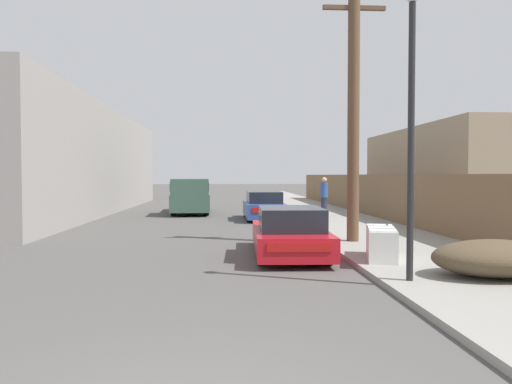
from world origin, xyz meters
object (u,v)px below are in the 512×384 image
Objects in this scene: discarded_fridge at (381,243)px; pickup_truck at (191,196)px; utility_pole at (354,109)px; brush_pile at (495,258)px; street_lamp at (411,114)px; car_parked_mid at (264,206)px; parked_sports_car_red at (290,233)px; pedestrian at (324,196)px.

pickup_truck is (-5.31, 15.04, 0.44)m from discarded_fridge.
utility_pole is 3.11× the size of brush_pile.
brush_pile is at bearing 8.42° from street_lamp.
discarded_fridge is 0.35× the size of street_lamp.
discarded_fridge is at bearing 84.53° from street_lamp.
parked_sports_car_red is at bearing -91.42° from car_parked_mid.
pedestrian is (2.83, 0.28, 0.45)m from car_parked_mid.
utility_pole reaches higher than pedestrian.
pickup_truck is 18.24m from street_lamp.
brush_pile is at bearing -76.90° from car_parked_mid.
street_lamp reaches higher than pedestrian.
parked_sports_car_red is 0.60× the size of utility_pole.
utility_pole is at bearing 86.13° from street_lamp.
parked_sports_car_red is 10.92m from pedestrian.
utility_pole is (1.91, -8.40, 3.30)m from car_parked_mid.
street_lamp is 2.89× the size of pedestrian.
brush_pile is at bearing 109.07° from pickup_truck.
brush_pile is 13.83m from pedestrian.
pedestrian is at bearing 149.88° from pickup_truck.
brush_pile is at bearing -42.01° from parked_sports_car_red.
utility_pole is at bearing 111.80° from pickup_truck.
pedestrian reaches higher than car_parked_mid.
parked_sports_car_red is 14.22m from pickup_truck.
car_parked_mid is 0.56× the size of utility_pole.
car_parked_mid is (0.16, 10.21, 0.04)m from parked_sports_car_red.
parked_sports_car_red is 0.75× the size of pickup_truck.
car_parked_mid is 13.92m from brush_pile.
car_parked_mid is at bearing 102.80° from utility_pole.
discarded_fridge is 0.41× the size of parked_sports_car_red.
pickup_truck is at bearing 105.72° from parked_sports_car_red.
pickup_truck is at bearing 134.08° from car_parked_mid.
pickup_truck is 13.51m from utility_pole.
brush_pile is at bearing -39.96° from discarded_fridge.
pedestrian reaches higher than parked_sports_car_red.
street_lamp is (-0.36, -5.38, -0.79)m from utility_pole.
street_lamp is at bearing -171.58° from brush_pile.
car_parked_mid reaches higher than brush_pile.
pickup_truck reaches higher than brush_pile.
discarded_fridge is 3.53m from street_lamp.
pedestrian is at bearing 91.85° from brush_pile.
pedestrian is (6.37, -3.31, 0.14)m from pickup_truck.
utility_pole is 1.42× the size of street_lamp.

